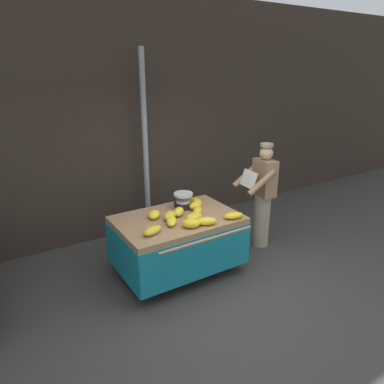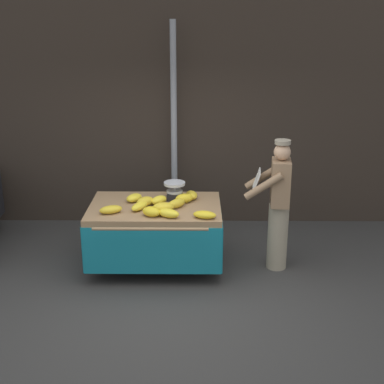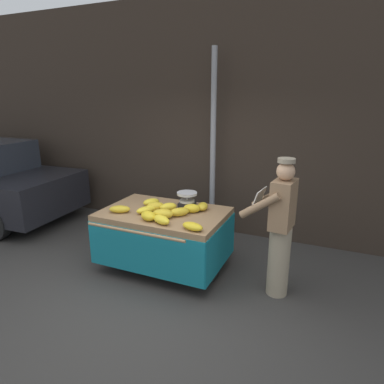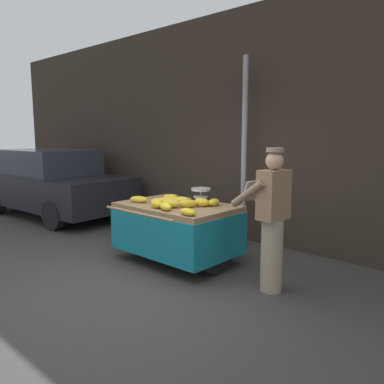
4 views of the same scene
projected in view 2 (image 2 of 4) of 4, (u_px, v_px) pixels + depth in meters
ground_plane at (170, 304)px, 6.15m from camera, size 60.00×60.00×0.00m
back_wall at (177, 96)px, 8.10m from camera, size 16.00×0.24×3.97m
street_pole at (174, 129)px, 7.87m from camera, size 0.09×0.09×3.11m
banana_cart at (155, 222)px, 6.86m from camera, size 1.69×1.32×0.86m
weighing_scale at (175, 191)px, 6.98m from camera, size 0.28×0.28×0.24m
banana_bunch_0 at (151, 212)px, 6.41m from camera, size 0.29×0.26×0.12m
banana_bunch_1 at (111, 210)px, 6.50m from camera, size 0.31×0.24×0.10m
banana_bunch_2 at (184, 198)px, 6.87m from camera, size 0.27×0.22×0.12m
banana_bunch_3 at (163, 207)px, 6.54m from camera, size 0.30×0.22×0.12m
banana_bunch_4 at (192, 195)px, 7.02m from camera, size 0.19×0.26×0.10m
banana_bunch_5 at (134, 198)px, 6.91m from camera, size 0.27×0.28×0.10m
banana_bunch_6 at (169, 213)px, 6.37m from camera, size 0.31×0.24×0.11m
banana_bunch_7 at (177, 203)px, 6.69m from camera, size 0.28×0.28×0.11m
banana_bunch_8 at (159, 200)px, 6.81m from camera, size 0.26×0.26×0.11m
banana_bunch_9 at (145, 201)px, 6.76m from camera, size 0.28×0.28×0.12m
banana_bunch_10 at (205, 215)px, 6.35m from camera, size 0.30×0.21×0.09m
banana_bunch_11 at (140, 206)px, 6.62m from camera, size 0.26×0.31×0.09m
vendor_person at (278, 205)px, 6.77m from camera, size 0.61×0.56×1.71m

